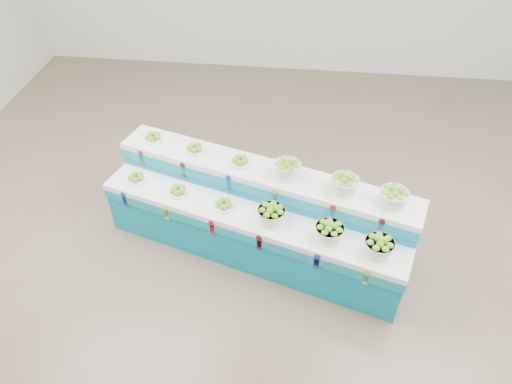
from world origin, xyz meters
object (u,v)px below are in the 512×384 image
Objects in this scene: plate_upper_mid at (195,148)px; basket_upper_right at (394,197)px; basket_lower_left at (271,214)px; display_stand at (256,215)px.

basket_upper_right reaches higher than plate_upper_mid.
basket_lower_left is at bearing -175.92° from basket_upper_right.
basket_upper_right is (2.20, -0.67, 0.06)m from plate_upper_mid.
plate_upper_mid reaches higher than display_stand.
plate_upper_mid is at bearing 165.87° from display_stand.
basket_lower_left is at bearing -38.70° from display_stand.
basket_lower_left is (0.20, -0.29, 0.32)m from display_stand.
basket_lower_left is 1.27m from basket_upper_right.
basket_lower_left is 1.26m from plate_upper_mid.
display_stand is at bearing -31.01° from plate_upper_mid.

